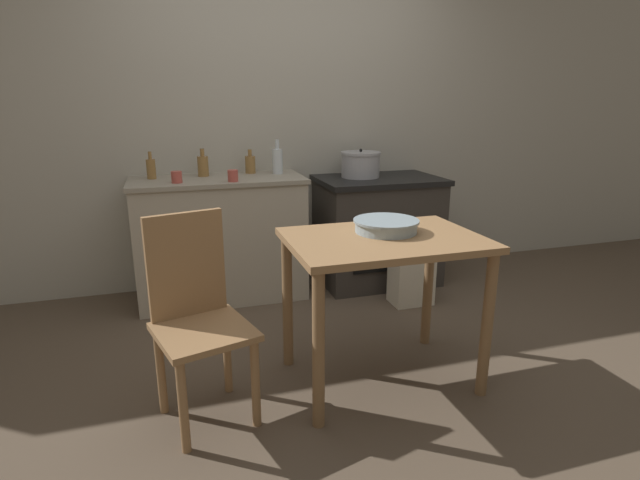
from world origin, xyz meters
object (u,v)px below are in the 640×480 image
(cup_center, at_px, (177,177))
(work_table, at_px, (383,262))
(bottle_mid_left, at_px, (277,161))
(cup_center_right, at_px, (233,176))
(stock_pot, at_px, (361,164))
(mixing_bowl_large, at_px, (386,225))
(stove, at_px, (377,230))
(bottle_center_left, at_px, (250,164))
(bottle_far_left, at_px, (203,166))
(bottle_left, at_px, (151,168))
(flour_sack, at_px, (411,280))
(chair, at_px, (197,313))

(cup_center, bearing_deg, work_table, -53.58)
(bottle_mid_left, distance_m, cup_center_right, 0.46)
(stock_pot, bearing_deg, mixing_bowl_large, -106.27)
(work_table, distance_m, mixing_bowl_large, 0.19)
(stove, height_order, stock_pot, stock_pot)
(cup_center, relative_size, cup_center_right, 0.98)
(work_table, xyz_separation_m, bottle_center_left, (-0.40, 1.57, 0.31))
(bottle_mid_left, xyz_separation_m, bottle_center_left, (-0.19, 0.08, -0.03))
(stock_pot, height_order, bottle_far_left, bottle_far_left)
(stove, bearing_deg, bottle_center_left, 169.33)
(mixing_bowl_large, bearing_deg, bottle_mid_left, 100.08)
(bottle_left, xyz_separation_m, cup_center_right, (0.53, -0.29, -0.03))
(stove, distance_m, bottle_mid_left, 0.97)
(bottle_mid_left, xyz_separation_m, cup_center_right, (-0.37, -0.27, -0.06))
(flour_sack, relative_size, bottle_center_left, 1.97)
(stock_pot, distance_m, bottle_left, 1.55)
(flour_sack, bearing_deg, stove, 95.74)
(bottle_center_left, bearing_deg, bottle_left, -174.60)
(cup_center, bearing_deg, chair, -89.14)
(chair, xyz_separation_m, stock_pot, (1.37, 1.47, 0.44))
(bottle_far_left, bearing_deg, bottle_mid_left, -3.74)
(mixing_bowl_large, relative_size, cup_center, 4.34)
(flour_sack, bearing_deg, cup_center, 165.62)
(mixing_bowl_large, height_order, bottle_left, bottle_left)
(stock_pot, relative_size, cup_center_right, 3.92)
(stock_pot, bearing_deg, stove, -23.87)
(work_table, height_order, chair, chair)
(stove, xyz_separation_m, mixing_bowl_large, (-0.53, -1.31, 0.40))
(bottle_center_left, bearing_deg, stock_pot, -8.44)
(flour_sack, relative_size, bottle_mid_left, 1.39)
(bottle_mid_left, height_order, cup_center, bottle_mid_left)
(stove, relative_size, work_table, 0.99)
(stove, height_order, chair, chair)
(cup_center, bearing_deg, bottle_center_left, 28.60)
(bottle_left, distance_m, cup_center_right, 0.60)
(work_table, height_order, bottle_left, bottle_left)
(stock_pot, height_order, bottle_mid_left, bottle_mid_left)
(flour_sack, bearing_deg, bottle_center_left, 145.69)
(stove, bearing_deg, bottle_left, 176.04)
(bottle_far_left, relative_size, bottle_center_left, 1.11)
(bottle_center_left, bearing_deg, stove, -10.67)
(stock_pot, relative_size, bottle_left, 1.62)
(bottle_far_left, bearing_deg, mixing_bowl_large, -61.23)
(bottle_center_left, bearing_deg, flour_sack, -34.31)
(flour_sack, xyz_separation_m, mixing_bowl_large, (-0.58, -0.79, 0.65))
(bottle_mid_left, bearing_deg, cup_center, -163.75)
(stock_pot, xyz_separation_m, bottle_mid_left, (-0.65, 0.04, 0.05))
(bottle_mid_left, distance_m, bottle_center_left, 0.21)
(stock_pot, relative_size, bottle_mid_left, 1.22)
(bottle_mid_left, bearing_deg, chair, -115.43)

